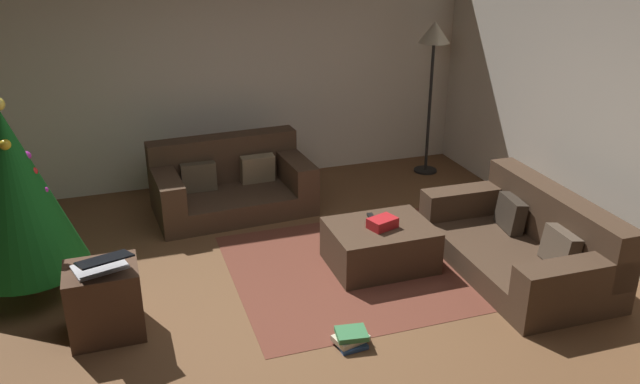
# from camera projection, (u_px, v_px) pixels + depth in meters

# --- Properties ---
(ground_plane) EXTENTS (6.40, 6.40, 0.00)m
(ground_plane) POSITION_uv_depth(u_px,v_px,m) (281.00, 321.00, 4.90)
(ground_plane) COLOR brown
(rear_partition) EXTENTS (6.40, 0.12, 2.60)m
(rear_partition) POSITION_uv_depth(u_px,v_px,m) (204.00, 71.00, 7.15)
(rear_partition) COLOR silver
(rear_partition) RESTS_ON ground_plane
(corner_partition) EXTENTS (0.12, 6.40, 2.60)m
(corner_partition) POSITION_uv_depth(u_px,v_px,m) (640.00, 121.00, 5.33)
(corner_partition) COLOR silver
(corner_partition) RESTS_ON ground_plane
(couch_left) EXTENTS (1.66, 1.03, 0.73)m
(couch_left) POSITION_uv_depth(u_px,v_px,m) (230.00, 183.00, 6.79)
(couch_left) COLOR #473323
(couch_left) RESTS_ON ground_plane
(couch_right) EXTENTS (1.01, 1.81, 0.70)m
(couch_right) POSITION_uv_depth(u_px,v_px,m) (526.00, 242.00, 5.57)
(couch_right) COLOR #473323
(couch_right) RESTS_ON ground_plane
(ottoman) EXTENTS (0.89, 0.68, 0.38)m
(ottoman) POSITION_uv_depth(u_px,v_px,m) (380.00, 245.00, 5.65)
(ottoman) COLOR #473323
(ottoman) RESTS_ON ground_plane
(gift_box) EXTENTS (0.28, 0.23, 0.09)m
(gift_box) POSITION_uv_depth(u_px,v_px,m) (382.00, 223.00, 5.53)
(gift_box) COLOR red
(gift_box) RESTS_ON ottoman
(tv_remote) EXTENTS (0.07, 0.17, 0.02)m
(tv_remote) POSITION_uv_depth(u_px,v_px,m) (372.00, 217.00, 5.71)
(tv_remote) COLOR black
(tv_remote) RESTS_ON ottoman
(christmas_tree) EXTENTS (0.95, 0.95, 1.65)m
(christmas_tree) POSITION_uv_depth(u_px,v_px,m) (15.00, 192.00, 4.95)
(christmas_tree) COLOR brown
(christmas_tree) RESTS_ON ground_plane
(side_table) EXTENTS (0.52, 0.44, 0.55)m
(side_table) POSITION_uv_depth(u_px,v_px,m) (105.00, 301.00, 4.67)
(side_table) COLOR #4C3323
(side_table) RESTS_ON ground_plane
(laptop) EXTENTS (0.46, 0.48, 0.18)m
(laptop) POSITION_uv_depth(u_px,v_px,m) (101.00, 264.00, 4.50)
(laptop) COLOR silver
(laptop) RESTS_ON side_table
(book_stack) EXTENTS (0.28, 0.23, 0.11)m
(book_stack) POSITION_uv_depth(u_px,v_px,m) (351.00, 338.00, 4.61)
(book_stack) COLOR #2D5193
(book_stack) RESTS_ON ground_plane
(corner_lamp) EXTENTS (0.36, 0.36, 1.81)m
(corner_lamp) POSITION_uv_depth(u_px,v_px,m) (434.00, 45.00, 7.31)
(corner_lamp) COLOR black
(corner_lamp) RESTS_ON ground_plane
(area_rug) EXTENTS (2.60, 2.00, 0.01)m
(area_rug) POSITION_uv_depth(u_px,v_px,m) (379.00, 264.00, 5.73)
(area_rug) COLOR brown
(area_rug) RESTS_ON ground_plane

